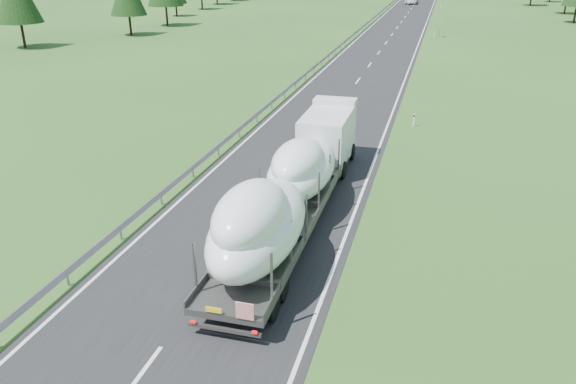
# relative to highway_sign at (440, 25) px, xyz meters

# --- Properties ---
(ground) EXTENTS (400.00, 400.00, 0.00)m
(ground) POSITION_rel_highway_sign_xyz_m (-7.20, -80.00, -1.81)
(ground) COLOR #2A521B
(ground) RESTS_ON ground
(road_surface) EXTENTS (10.00, 400.00, 0.02)m
(road_surface) POSITION_rel_highway_sign_xyz_m (-7.20, 20.00, -1.80)
(road_surface) COLOR black
(road_surface) RESTS_ON ground
(guardrail) EXTENTS (0.10, 400.00, 0.76)m
(guardrail) POSITION_rel_highway_sign_xyz_m (-12.50, 19.94, -1.21)
(guardrail) COLOR slate
(guardrail) RESTS_ON ground
(highway_sign) EXTENTS (0.08, 0.90, 2.60)m
(highway_sign) POSITION_rel_highway_sign_xyz_m (0.00, 0.00, 0.00)
(highway_sign) COLOR slate
(highway_sign) RESTS_ON ground
(boat_truck) EXTENTS (3.26, 20.24, 4.49)m
(boat_truck) POSITION_rel_highway_sign_xyz_m (-5.28, -68.73, 0.54)
(boat_truck) COLOR silver
(boat_truck) RESTS_ON ground
(distant_van) EXTENTS (3.25, 6.10, 1.63)m
(distant_van) POSITION_rel_highway_sign_xyz_m (-7.95, 58.22, -0.99)
(distant_van) COLOR silver
(distant_van) RESTS_ON ground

